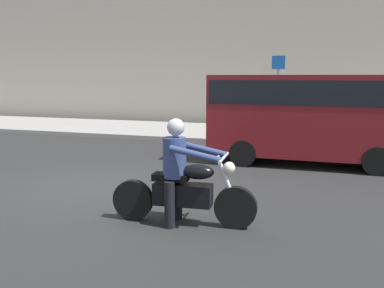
% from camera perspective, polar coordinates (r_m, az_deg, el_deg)
% --- Properties ---
extents(ground_plane, '(80.00, 80.00, 0.00)m').
position_cam_1_polar(ground_plane, '(8.49, -12.17, -5.59)').
color(ground_plane, black).
extents(sidewalk_slab, '(40.00, 4.40, 0.14)m').
position_cam_1_polar(sidewalk_slab, '(15.77, 2.63, 1.66)').
color(sidewalk_slab, gray).
rests_on(sidewalk_slab, ground_plane).
extents(motorcycle_with_rider_denim_blue, '(2.16, 0.70, 1.55)m').
position_cam_1_polar(motorcycle_with_rider_denim_blue, '(6.06, -1.38, -5.14)').
color(motorcycle_with_rider_denim_blue, black).
rests_on(motorcycle_with_rider_denim_blue, ground_plane).
extents(parked_van_maroon, '(4.76, 1.96, 2.17)m').
position_cam_1_polar(parked_van_maroon, '(10.64, 15.85, 4.16)').
color(parked_van_maroon, maroon).
rests_on(parked_van_maroon, ground_plane).
extents(street_sign_post, '(0.44, 0.08, 2.71)m').
position_cam_1_polar(street_sign_post, '(14.45, 11.62, 7.57)').
color(street_sign_post, gray).
rests_on(street_sign_post, sidewalk_slab).
extents(pedestrian_bystander, '(0.34, 0.34, 1.77)m').
position_cam_1_polar(pedestrian_bystander, '(15.41, 18.34, 5.17)').
color(pedestrian_bystander, black).
rests_on(pedestrian_bystander, sidewalk_slab).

